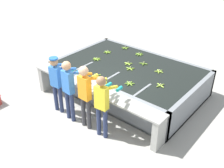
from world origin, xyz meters
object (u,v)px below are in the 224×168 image
(worker_2, at_px, (86,91))
(banana_bunch_floating_0, at_px, (139,54))
(banana_bunch_floating_9, at_px, (97,76))
(banana_bunch_floating_5, at_px, (144,63))
(worker_3, at_px, (102,101))
(banana_bunch_floating_1, at_px, (159,71))
(banana_bunch_floating_4, at_px, (130,83))
(banana_bunch_floating_7, at_px, (160,85))
(banana_bunch_floating_10, at_px, (128,63))
(banana_bunch_floating_8, at_px, (107,52))
(banana_bunch_floating_6, at_px, (130,68))
(knife_0, at_px, (53,69))
(worker_0, at_px, (57,79))
(banana_bunch_floating_2, at_px, (97,59))
(worker_1, at_px, (69,85))
(banana_bunch_floating_3, at_px, (125,48))

(worker_2, relative_size, banana_bunch_floating_0, 6.25)
(banana_bunch_floating_0, bearing_deg, banana_bunch_floating_9, -91.39)
(banana_bunch_floating_5, bearing_deg, worker_3, -77.75)
(banana_bunch_floating_1, xyz_separation_m, banana_bunch_floating_4, (-0.24, -1.14, -0.00))
(banana_bunch_floating_7, distance_m, banana_bunch_floating_10, 1.57)
(banana_bunch_floating_0, height_order, banana_bunch_floating_8, same)
(banana_bunch_floating_5, bearing_deg, banana_bunch_floating_8, -178.82)
(banana_bunch_floating_9, bearing_deg, banana_bunch_floating_8, 120.63)
(banana_bunch_floating_4, bearing_deg, banana_bunch_floating_10, 128.66)
(banana_bunch_floating_8, relative_size, banana_bunch_floating_9, 1.02)
(banana_bunch_floating_0, height_order, banana_bunch_floating_5, same)
(worker_3, xyz_separation_m, banana_bunch_floating_7, (0.55, 1.72, -0.13))
(banana_bunch_floating_8, bearing_deg, banana_bunch_floating_6, -21.03)
(banana_bunch_floating_4, bearing_deg, banana_bunch_floating_1, 78.20)
(banana_bunch_floating_9, relative_size, knife_0, 0.87)
(banana_bunch_floating_0, distance_m, banana_bunch_floating_10, 0.84)
(banana_bunch_floating_6, bearing_deg, banana_bunch_floating_8, 158.97)
(worker_0, bearing_deg, banana_bunch_floating_6, 63.90)
(banana_bunch_floating_2, bearing_deg, banana_bunch_floating_8, 98.80)
(worker_3, xyz_separation_m, banana_bunch_floating_10, (-0.93, 2.25, -0.13))
(worker_1, relative_size, banana_bunch_floating_3, 6.27)
(worker_3, height_order, banana_bunch_floating_5, worker_3)
(worker_2, xyz_separation_m, banana_bunch_floating_8, (-1.47, 2.53, -0.19))
(banana_bunch_floating_7, relative_size, banana_bunch_floating_8, 0.98)
(banana_bunch_floating_0, xyz_separation_m, banana_bunch_floating_4, (0.94, -1.81, 0.00))
(worker_2, distance_m, banana_bunch_floating_4, 1.35)
(worker_0, relative_size, banana_bunch_floating_9, 5.98)
(banana_bunch_floating_5, distance_m, banana_bunch_floating_7, 1.39)
(worker_2, bearing_deg, banana_bunch_floating_9, 119.72)
(banana_bunch_floating_3, distance_m, banana_bunch_floating_4, 2.54)
(banana_bunch_floating_0, distance_m, banana_bunch_floating_8, 1.09)
(banana_bunch_floating_3, xyz_separation_m, banana_bunch_floating_8, (-0.24, -0.69, -0.00))
(worker_0, height_order, banana_bunch_floating_7, worker_0)
(worker_0, xyz_separation_m, banana_bunch_floating_7, (2.20, 1.71, -0.13))
(banana_bunch_floating_1, xyz_separation_m, banana_bunch_floating_7, (0.46, -0.69, 0.00))
(knife_0, bearing_deg, banana_bunch_floating_0, 61.59)
(banana_bunch_floating_7, relative_size, knife_0, 0.87)
(worker_0, distance_m, banana_bunch_floating_6, 2.23)
(banana_bunch_floating_8, bearing_deg, knife_0, -102.43)
(worker_2, xyz_separation_m, banana_bunch_floating_7, (1.10, 1.72, -0.19))
(worker_1, xyz_separation_m, banana_bunch_floating_2, (-0.82, 1.92, -0.17))
(banana_bunch_floating_8, bearing_deg, banana_bunch_floating_7, -17.48)
(worker_0, distance_m, banana_bunch_floating_10, 2.36)
(worker_1, bearing_deg, worker_2, 4.67)
(worker_2, xyz_separation_m, banana_bunch_floating_2, (-1.37, 1.87, -0.19))
(banana_bunch_floating_2, xyz_separation_m, knife_0, (-0.54, -1.35, -0.01))
(banana_bunch_floating_3, relative_size, banana_bunch_floating_4, 0.98)
(banana_bunch_floating_4, bearing_deg, banana_bunch_floating_7, 32.68)
(banana_bunch_floating_5, xyz_separation_m, banana_bunch_floating_7, (1.11, -0.84, 0.00))
(worker_0, relative_size, worker_3, 0.98)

